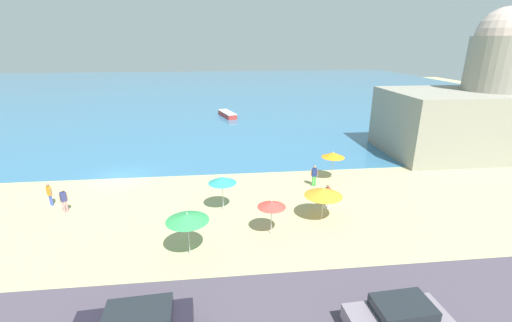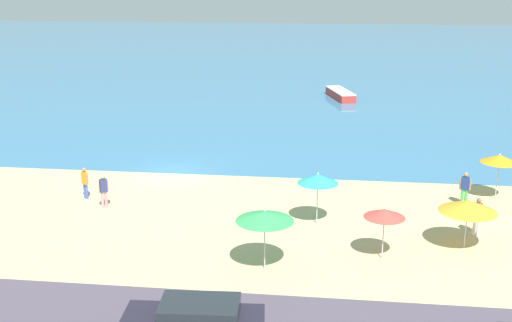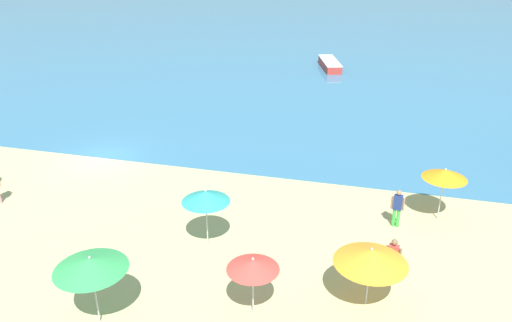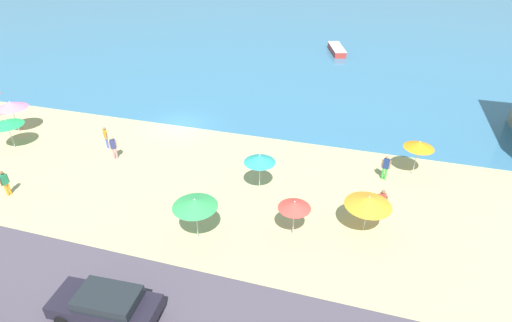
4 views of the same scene
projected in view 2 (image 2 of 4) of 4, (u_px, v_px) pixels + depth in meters
ground_plane at (173, 174)px, 37.70m from camera, size 160.00×160.00×0.00m
sea at (269, 55)px, 90.00m from camera, size 150.00×110.00×0.05m
beach_umbrella_0 at (265, 216)px, 25.07m from camera, size 2.31×2.31×2.54m
beach_umbrella_1 at (500, 159)px, 32.89m from camera, size 1.89×1.89×2.47m
beach_umbrella_3 at (385, 213)px, 26.10m from camera, size 1.70×1.70×2.25m
beach_umbrella_5 at (468, 206)px, 27.11m from camera, size 2.45×2.45×2.25m
beach_umbrella_8 at (318, 179)px, 29.67m from camera, size 1.91×1.91×2.52m
bather_0 at (465, 187)px, 32.39m from camera, size 0.57×0.27×1.75m
bather_2 at (85, 181)px, 33.36m from camera, size 0.45×0.41×1.68m
bather_3 at (104, 189)px, 32.02m from camera, size 0.47×0.40×1.75m
bather_4 at (478, 215)px, 28.66m from camera, size 0.56×0.28×1.78m
parked_car_0 at (195, 321)px, 20.34m from camera, size 4.57×2.09×1.42m
skiff_nearshore at (340, 94)px, 59.51m from camera, size 2.86×5.57×0.75m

